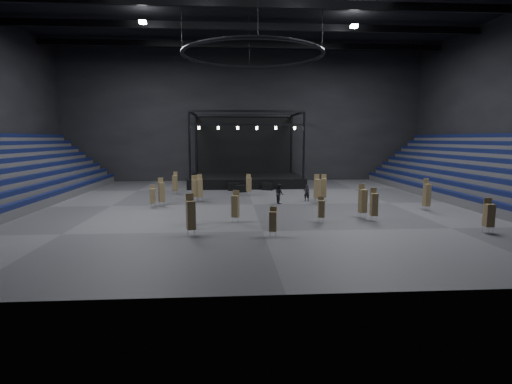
{
  "coord_description": "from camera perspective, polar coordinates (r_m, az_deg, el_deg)",
  "views": [
    {
      "loc": [
        -2.12,
        -35.36,
        5.87
      ],
      "look_at": [
        0.14,
        -2.0,
        1.4
      ],
      "focal_mm": 28.0,
      "sensor_mm": 36.0,
      "label": 1
    }
  ],
  "objects": [
    {
      "name": "flight_case_right",
      "position": [
        45.96,
        1.66,
        0.79
      ],
      "size": [
        1.38,
        1.08,
        0.82
      ],
      "primitive_type": "cube",
      "rotation": [
        0.0,
        0.0,
        -0.43
      ],
      "color": "black",
      "rests_on": "floor"
    },
    {
      "name": "chair_stack_6",
      "position": [
        37.85,
        -8.02,
        0.62
      ],
      "size": [
        0.55,
        0.55,
        2.56
      ],
      "rotation": [
        0.0,
        0.0,
        0.18
      ],
      "color": "silver",
      "rests_on": "floor"
    },
    {
      "name": "bleachers_right",
      "position": [
        43.53,
        31.3,
        1.05
      ],
      "size": [
        7.2,
        40.0,
        6.4
      ],
      "color": "#454547",
      "rests_on": "floor"
    },
    {
      "name": "wall_back",
      "position": [
        56.48,
        -1.75,
        10.79
      ],
      "size": [
        50.0,
        0.2,
        18.0
      ],
      "primitive_type": "cube",
      "color": "black",
      "rests_on": "ground"
    },
    {
      "name": "chair_stack_2",
      "position": [
        24.01,
        2.44,
        -4.14
      ],
      "size": [
        0.51,
        0.51,
        1.82
      ],
      "rotation": [
        0.0,
        0.0,
        -0.22
      ],
      "color": "silver",
      "rests_on": "floor"
    },
    {
      "name": "truss_ring",
      "position": [
        36.13,
        -0.46,
        19.0
      ],
      "size": [
        12.3,
        12.3,
        5.15
      ],
      "color": "black",
      "rests_on": "ceiling"
    },
    {
      "name": "roof_girders",
      "position": [
        37.19,
        -0.47,
        25.35
      ],
      "size": [
        49.0,
        30.35,
        0.7
      ],
      "color": "black",
      "rests_on": "ceiling"
    },
    {
      "name": "man_center",
      "position": [
        38.12,
        7.24,
        -0.12
      ],
      "size": [
        0.6,
        0.42,
        1.56
      ],
      "primitive_type": "imported",
      "rotation": [
        0.0,
        0.0,
        3.22
      ],
      "color": "black",
      "rests_on": "floor"
    },
    {
      "name": "chair_stack_14",
      "position": [
        35.45,
        23.2,
        -0.33
      ],
      "size": [
        0.53,
        0.53,
        2.66
      ],
      "rotation": [
        0.0,
        0.0,
        0.15
      ],
      "color": "silver",
      "rests_on": "floor"
    },
    {
      "name": "chair_stack_12",
      "position": [
        41.71,
        -1.03,
        1.15
      ],
      "size": [
        0.54,
        0.54,
        2.21
      ],
      "rotation": [
        0.0,
        0.0,
        0.09
      ],
      "color": "silver",
      "rests_on": "floor"
    },
    {
      "name": "chair_stack_1",
      "position": [
        35.41,
        -14.55,
        -0.49
      ],
      "size": [
        0.46,
        0.46,
        1.93
      ],
      "rotation": [
        0.0,
        0.0,
        0.08
      ],
      "color": "silver",
      "rests_on": "floor"
    },
    {
      "name": "chair_stack_15",
      "position": [
        37.12,
        8.75,
        0.55
      ],
      "size": [
        0.58,
        0.58,
        2.64
      ],
      "rotation": [
        0.0,
        0.0,
        0.15
      ],
      "color": "silver",
      "rests_on": "floor"
    },
    {
      "name": "crew_member",
      "position": [
        36.35,
        3.37,
        -0.25
      ],
      "size": [
        0.89,
        1.03,
        1.81
      ],
      "primitive_type": "imported",
      "rotation": [
        0.0,
        0.0,
        1.83
      ],
      "color": "black",
      "rests_on": "floor"
    },
    {
      "name": "chair_stack_4",
      "position": [
        24.48,
        -9.31,
        -3.18
      ],
      "size": [
        0.63,
        0.63,
        2.58
      ],
      "rotation": [
        0.0,
        0.0,
        0.33
      ],
      "color": "silver",
      "rests_on": "floor"
    },
    {
      "name": "chair_stack_11",
      "position": [
        29.85,
        16.49,
        -1.65
      ],
      "size": [
        0.47,
        0.47,
        2.38
      ],
      "rotation": [
        0.0,
        0.0,
        0.03
      ],
      "color": "silver",
      "rests_on": "floor"
    },
    {
      "name": "floor",
      "position": [
        35.9,
        -0.44,
        -1.79
      ],
      "size": [
        50.0,
        50.0,
        0.0
      ],
      "primitive_type": "plane",
      "color": "#444446",
      "rests_on": "ground"
    },
    {
      "name": "chair_stack_13",
      "position": [
        38.05,
        9.65,
        0.65
      ],
      "size": [
        0.6,
        0.6,
        2.58
      ],
      "rotation": [
        0.0,
        0.0,
        -0.23
      ],
      "color": "silver",
      "rests_on": "floor"
    },
    {
      "name": "chair_stack_0",
      "position": [
        28.55,
        9.3,
        -2.33
      ],
      "size": [
        0.47,
        0.47,
        1.83
      ],
      "rotation": [
        0.0,
        0.0,
        -0.09
      ],
      "color": "silver",
      "rests_on": "floor"
    },
    {
      "name": "chair_stack_8",
      "position": [
        35.87,
        -13.35,
        0.06
      ],
      "size": [
        0.63,
        0.63,
        2.5
      ],
      "rotation": [
        0.0,
        0.0,
        0.43
      ],
      "color": "silver",
      "rests_on": "floor"
    },
    {
      "name": "chair_stack_9",
      "position": [
        37.95,
        -8.72,
        0.61
      ],
      "size": [
        0.67,
        0.67,
        2.46
      ],
      "rotation": [
        0.0,
        0.0,
        0.29
      ],
      "color": "silver",
      "rests_on": "floor"
    },
    {
      "name": "chair_stack_10",
      "position": [
        28.77,
        30.31,
        -2.82
      ],
      "size": [
        0.54,
        0.54,
        2.2
      ],
      "rotation": [
        0.0,
        0.0,
        -0.05
      ],
      "color": "silver",
      "rests_on": "floor"
    },
    {
      "name": "chair_stack_16",
      "position": [
        28.13,
        -2.96,
        -1.97
      ],
      "size": [
        0.59,
        0.59,
        2.28
      ],
      "rotation": [
        0.0,
        0.0,
        -0.34
      ],
      "color": "silver",
      "rests_on": "floor"
    },
    {
      "name": "flight_case_mid",
      "position": [
        44.17,
        -2.13,
        0.48
      ],
      "size": [
        1.3,
        0.94,
        0.78
      ],
      "primitive_type": "cube",
      "rotation": [
        0.0,
        0.0,
        0.33
      ],
      "color": "black",
      "rests_on": "floor"
    },
    {
      "name": "flight_case_left",
      "position": [
        45.59,
        -3.23,
        0.75
      ],
      "size": [
        1.38,
        0.82,
        0.87
      ],
      "primitive_type": "cube",
      "rotation": [
        0.0,
        0.0,
        0.13
      ],
      "color": "black",
      "rests_on": "floor"
    },
    {
      "name": "stage",
      "position": [
        51.82,
        -1.52,
        2.72
      ],
      "size": [
        14.0,
        10.0,
        9.2
      ],
      "color": "black",
      "rests_on": "floor"
    },
    {
      "name": "chair_stack_7",
      "position": [
        43.25,
        -11.5,
        1.31
      ],
      "size": [
        0.56,
        0.56,
        2.41
      ],
      "rotation": [
        0.0,
        0.0,
        -0.26
      ],
      "color": "silver",
      "rests_on": "floor"
    },
    {
      "name": "chair_stack_5",
      "position": [
        30.73,
        15.0,
        -1.17
      ],
      "size": [
        0.59,
        0.59,
        2.55
      ],
      "rotation": [
        0.0,
        0.0,
        0.24
      ],
      "color": "silver",
      "rests_on": "floor"
    },
    {
      "name": "chair_stack_3",
      "position": [
        27.79,
        -9.35,
        -2.51
      ],
      "size": [
        0.54,
        0.54,
        1.95
      ],
      "rotation": [
        0.0,
        0.0,
        0.32
      ],
      "color": "silver",
      "rests_on": "floor"
    },
    {
      "name": "wall_front",
      "position": [
        14.85,
        4.7,
        19.77
      ],
      "size": [
        50.0,
        0.2,
        18.0
      ],
      "primitive_type": "cube",
      "color": "black",
      "rests_on": "ground"
    }
  ]
}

